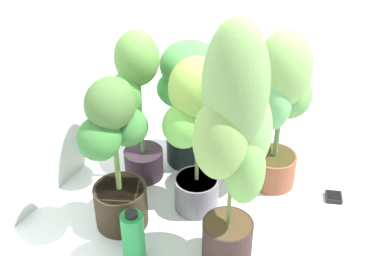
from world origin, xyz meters
TOP-DOWN VIEW (x-y plane):
  - ground_plane at (0.00, 0.00)m, footprint 8.00×8.00m
  - potted_plant_back_right at (0.31, 0.36)m, footprint 0.50×0.43m
  - potted_plant_front_left at (-0.26, -0.11)m, footprint 0.40×0.33m
  - potted_plant_back_center at (0.04, 0.52)m, footprint 0.31×0.31m
  - potted_plant_back_left at (-0.30, 0.42)m, footprint 0.35×0.25m
  - potted_plant_front_right at (0.32, -0.11)m, footprint 0.39×0.31m
  - potted_plant_center at (-0.03, 0.15)m, footprint 0.41×0.36m
  - hygrometer_box at (0.33, -0.44)m, footprint 0.10×0.10m
  - nutrient_bottle at (-0.46, 0.24)m, footprint 0.10×0.10m

SIDE VIEW (x-z plane):
  - ground_plane at x=0.00m, z-range 0.00..0.00m
  - hygrometer_box at x=0.33m, z-range 0.00..0.03m
  - nutrient_bottle at x=-0.46m, z-range -0.01..0.27m
  - potted_plant_back_left at x=-0.30m, z-range 0.02..0.79m
  - potted_plant_back_right at x=0.31m, z-range 0.07..0.77m
  - potted_plant_back_center at x=0.04m, z-range 0.07..0.89m
  - potted_plant_center at x=-0.03m, z-range 0.09..0.89m
  - potted_plant_front_right at x=0.32m, z-range 0.08..0.93m
  - potted_plant_front_left at x=-0.26m, z-range 0.08..1.18m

